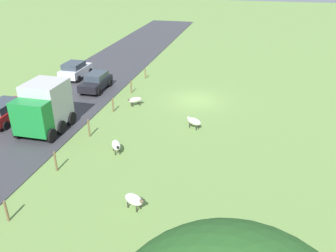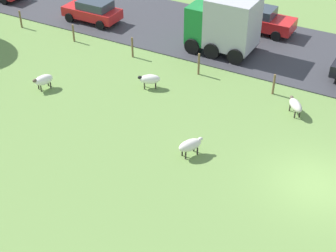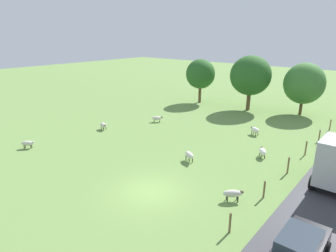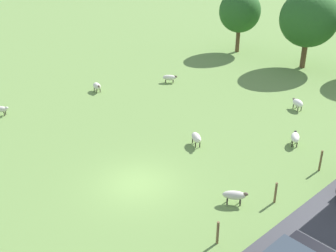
# 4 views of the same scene
# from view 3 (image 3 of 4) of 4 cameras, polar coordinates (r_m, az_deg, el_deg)

# --- Properties ---
(ground_plane) EXTENTS (160.00, 160.00, 0.00)m
(ground_plane) POSITION_cam_3_polar(r_m,az_deg,el_deg) (19.78, -3.50, -12.59)
(ground_plane) COLOR #6B8E47
(sheep_0) EXTENTS (1.20, 1.11, 0.76)m
(sheep_0) POSITION_cam_3_polar(r_m,az_deg,el_deg) (18.90, 12.55, -12.75)
(sheep_0) COLOR beige
(sheep_0) RESTS_ON ground_plane
(sheep_1) EXTENTS (1.07, 1.06, 0.70)m
(sheep_1) POSITION_cam_3_polar(r_m,az_deg,el_deg) (29.22, -25.72, -3.07)
(sheep_1) COLOR beige
(sheep_1) RESTS_ON ground_plane
(sheep_2) EXTENTS (1.19, 0.90, 0.81)m
(sheep_2) POSITION_cam_3_polar(r_m,az_deg,el_deg) (31.05, 16.63, -0.74)
(sheep_2) COLOR white
(sheep_2) RESTS_ON ground_plane
(sheep_3) EXTENTS (1.25, 1.00, 0.81)m
(sheep_3) POSITION_cam_3_polar(r_m,az_deg,el_deg) (23.77, 4.18, -5.69)
(sheep_3) COLOR silver
(sheep_3) RESTS_ON ground_plane
(sheep_4) EXTENTS (1.03, 1.21, 0.79)m
(sheep_4) POSITION_cam_3_polar(r_m,az_deg,el_deg) (25.73, 17.97, -4.73)
(sheep_4) COLOR white
(sheep_4) RESTS_ON ground_plane
(sheep_5) EXTENTS (1.16, 0.75, 0.75)m
(sheep_5) POSITION_cam_3_polar(r_m,az_deg,el_deg) (32.18, -12.51, 0.14)
(sheep_5) COLOR silver
(sheep_5) RESTS_ON ground_plane
(sheep_6) EXTENTS (1.19, 1.14, 0.70)m
(sheep_6) POSITION_cam_3_polar(r_m,az_deg,el_deg) (34.13, -2.15, 1.53)
(sheep_6) COLOR silver
(sheep_6) RESTS_ON ground_plane
(tree_0) EXTENTS (4.91, 4.91, 6.53)m
(tree_0) POSITION_cam_3_polar(r_m,az_deg,el_deg) (40.33, 25.05, 7.53)
(tree_0) COLOR brown
(tree_0) RESTS_ON ground_plane
(tree_1) EXTENTS (4.25, 4.25, 6.40)m
(tree_1) POSITION_cam_3_polar(r_m,az_deg,el_deg) (43.60, 6.36, 10.06)
(tree_1) COLOR brown
(tree_1) RESTS_ON ground_plane
(tree_2) EXTENTS (5.31, 5.31, 7.24)m
(tree_2) POSITION_cam_3_polar(r_m,az_deg,el_deg) (40.29, 15.82, 9.45)
(tree_2) COLOR brown
(tree_2) RESTS_ON ground_plane
(fence_post_1) EXTENTS (0.12, 0.12, 1.18)m
(fence_post_1) POSITION_cam_3_polar(r_m,az_deg,el_deg) (16.24, 12.02, -18.02)
(fence_post_1) COLOR brown
(fence_post_1) RESTS_ON ground_plane
(fence_post_2) EXTENTS (0.12, 0.12, 1.17)m
(fence_post_2) POSITION_cam_3_polar(r_m,az_deg,el_deg) (19.72, 18.27, -11.69)
(fence_post_2) COLOR brown
(fence_post_2) RESTS_ON ground_plane
(fence_post_3) EXTENTS (0.12, 0.12, 1.29)m
(fence_post_3) POSITION_cam_3_polar(r_m,az_deg,el_deg) (23.49, 22.43, -7.11)
(fence_post_3) COLOR brown
(fence_post_3) RESTS_ON ground_plane
(fence_post_4) EXTENTS (0.12, 0.12, 1.26)m
(fence_post_4) POSITION_cam_3_polar(r_m,az_deg,el_deg) (27.47, 25.33, -3.94)
(fence_post_4) COLOR brown
(fence_post_4) RESTS_ON ground_plane
(fence_post_5) EXTENTS (0.12, 0.12, 1.14)m
(fence_post_5) POSITION_cam_3_polar(r_m,az_deg,el_deg) (31.59, 27.47, -1.66)
(fence_post_5) COLOR brown
(fence_post_5) RESTS_ON ground_plane
(fence_post_6) EXTENTS (0.12, 0.12, 1.18)m
(fence_post_6) POSITION_cam_3_polar(r_m,az_deg,el_deg) (35.76, 29.12, 0.21)
(fence_post_6) COLOR brown
(fence_post_6) RESTS_ON ground_plane
(car_0) EXTENTS (1.97, 4.02, 1.55)m
(car_0) POSITION_cam_3_polar(r_m,az_deg,el_deg) (15.26, 24.31, -20.75)
(car_0) COLOR black
(car_0) RESTS_ON road_strip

